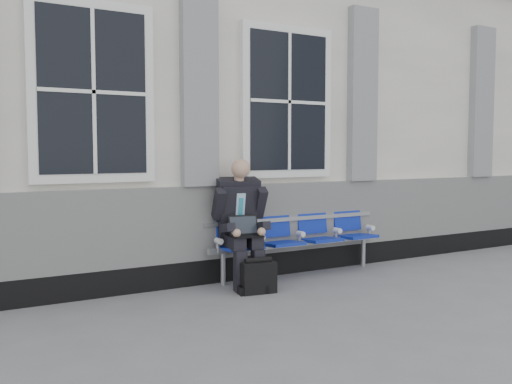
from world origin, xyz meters
TOP-DOWN VIEW (x-y plane):
  - ground at (0.00, 0.00)m, footprint 70.00×70.00m
  - station_building at (-0.02, 3.47)m, footprint 14.40×4.40m
  - bench at (0.43, 1.32)m, footprint 2.60×0.47m
  - businessman at (-0.49, 1.18)m, footprint 0.67×0.90m
  - briefcase at (-0.50, 0.74)m, footprint 0.42×0.22m

SIDE VIEW (x-z plane):
  - ground at x=0.00m, z-range 0.00..0.00m
  - briefcase at x=-0.50m, z-range -0.02..0.39m
  - bench at x=0.43m, z-range 0.10..1.01m
  - businessman at x=-0.49m, z-range 0.05..1.57m
  - station_building at x=-0.02m, z-range -0.02..4.47m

